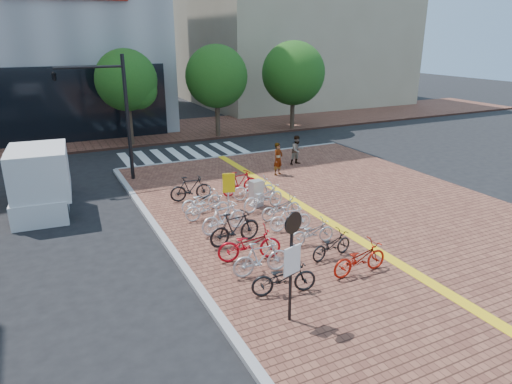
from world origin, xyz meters
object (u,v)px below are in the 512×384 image
bike_7 (191,188)px  bike_10 (312,232)px  bike_0 (284,278)px  pedestrian_b (297,150)px  bike_5 (207,207)px  bike_14 (254,189)px  bike_12 (281,208)px  bike_13 (263,198)px  bike_2 (249,244)px  bike_4 (224,218)px  notice_sign (292,254)px  bike_6 (201,200)px  bike_11 (290,219)px  yellow_sign (228,187)px  bike_9 (332,245)px  pedestrian_a (278,159)px  traffic_light_pole (95,96)px  bike_3 (235,228)px  bike_8 (360,258)px  bike_15 (240,183)px  box_truck (39,179)px  utility_box (256,193)px  bike_1 (261,258)px

bike_7 → bike_10: bike_7 is taller
bike_0 → pedestrian_b: size_ratio=1.15×
bike_5 → bike_14: bike_14 is taller
bike_12 → bike_14: (0.03, 2.41, 0.03)m
bike_0 → bike_13: (2.37, 5.88, 0.04)m
bike_2 → bike_4: bearing=9.5°
bike_2 → notice_sign: (-0.48, -3.37, 1.30)m
bike_5 → bike_4: bearing=-177.7°
bike_6 → pedestrian_b: bearing=-66.2°
bike_11 → bike_4: bearing=77.3°
yellow_sign → bike_9: bearing=-71.1°
pedestrian_a → pedestrian_b: size_ratio=1.03×
bike_10 → pedestrian_b: 10.06m
bike_0 → yellow_sign: yellow_sign is taller
traffic_light_pole → bike_13: bearing=-51.7°
bike_0 → bike_9: bearing=-51.6°
bike_3 → pedestrian_a: (5.18, 6.44, 0.25)m
pedestrian_a → yellow_sign: bearing=-161.8°
bike_8 → bike_12: bike_8 is taller
bike_3 → pedestrian_b: bearing=-49.4°
bike_13 → pedestrian_a: (2.88, 4.03, 0.30)m
bike_15 → pedestrian_b: bearing=-65.4°
bike_15 → traffic_light_pole: size_ratio=0.30×
bike_4 → pedestrian_b: bearing=-58.2°
bike_13 → notice_sign: size_ratio=0.68×
bike_6 → bike_9: 6.07m
bike_4 → notice_sign: 5.86m
bike_3 → bike_12: bike_3 is taller
bike_9 → box_truck: size_ratio=0.33×
bike_8 → traffic_light_pole: (-5.37, 12.49, 3.58)m
bike_15 → traffic_light_pole: (-5.12, 4.48, 3.53)m
bike_0 → bike_3: size_ratio=0.96×
bike_4 → bike_5: bearing=-8.1°
bike_10 → bike_13: bike_13 is taller
bike_15 → bike_2: bearing=149.7°
yellow_sign → bike_10: bearing=-65.9°
bike_9 → utility_box: (-0.13, 5.15, 0.13)m
bike_5 → bike_11: (2.27, -2.37, -0.00)m
bike_4 → bike_0: bearing=167.1°
bike_2 → pedestrian_a: pedestrian_a is taller
bike_13 → utility_box: 0.49m
bike_2 → bike_7: 6.01m
bike_10 → utility_box: size_ratio=1.46×
bike_2 → bike_8: (2.53, -2.21, -0.04)m
bike_1 → bike_15: 7.19m
bike_6 → bike_12: bike_6 is taller
bike_7 → yellow_sign: (0.73, -2.39, 0.67)m
bike_15 → yellow_sign: (-1.45, -2.18, 0.68)m
bike_8 → bike_11: bike_8 is taller
bike_1 → traffic_light_pole: size_ratio=0.30×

